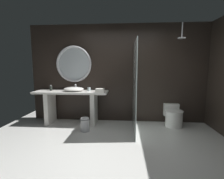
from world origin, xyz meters
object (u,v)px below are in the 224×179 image
object	(u,v)px
round_wall_mirror	(74,64)
rain_shower_head	(182,36)
folded_hand_towel	(100,91)
toilet	(173,116)
waste_bin	(85,124)
vessel_sink	(74,89)
soap_dispenser	(51,88)
tumbler_cup	(89,89)

from	to	relation	value
round_wall_mirror	rain_shower_head	bearing A→B (deg)	-7.36
folded_hand_towel	rain_shower_head	bearing A→B (deg)	3.80
toilet	waste_bin	bearing A→B (deg)	-165.95
vessel_sink	folded_hand_towel	world-z (taller)	vessel_sink
round_wall_mirror	folded_hand_towel	distance (m)	1.12
vessel_sink	soap_dispenser	world-z (taller)	vessel_sink
waste_bin	tumbler_cup	bearing A→B (deg)	91.29
waste_bin	vessel_sink	bearing A→B (deg)	129.13
tumbler_cup	round_wall_mirror	size ratio (longest dim) A/B	0.09
vessel_sink	folded_hand_towel	distance (m)	0.73
round_wall_mirror	waste_bin	size ratio (longest dim) A/B	2.89
vessel_sink	rain_shower_head	world-z (taller)	rain_shower_head
tumbler_cup	round_wall_mirror	distance (m)	0.82
vessel_sink	round_wall_mirror	size ratio (longest dim) A/B	0.53
rain_shower_head	waste_bin	xyz separation A→B (m)	(-2.21, -0.43, -2.02)
vessel_sink	waste_bin	xyz separation A→B (m)	(0.40, -0.49, -0.75)
tumbler_cup	waste_bin	distance (m)	0.93
toilet	folded_hand_towel	bearing A→B (deg)	-172.85
soap_dispenser	waste_bin	world-z (taller)	soap_dispenser
vessel_sink	round_wall_mirror	xyz separation A→B (m)	(-0.07, 0.29, 0.64)
rain_shower_head	toilet	bearing A→B (deg)	121.92
round_wall_mirror	toilet	xyz separation A→B (m)	(2.62, -0.24, -1.32)
waste_bin	toilet	bearing A→B (deg)	14.05
soap_dispenser	round_wall_mirror	distance (m)	0.88
rain_shower_head	folded_hand_towel	distance (m)	2.29
rain_shower_head	toilet	size ratio (longest dim) A/B	0.61
tumbler_cup	folded_hand_towel	xyz separation A→B (m)	(0.33, -0.25, 0.00)
round_wall_mirror	waste_bin	distance (m)	1.66
soap_dispenser	folded_hand_towel	bearing A→B (deg)	-9.64
round_wall_mirror	vessel_sink	bearing A→B (deg)	-76.41
soap_dispenser	round_wall_mirror	size ratio (longest dim) A/B	0.15
toilet	folded_hand_towel	distance (m)	1.97
waste_bin	folded_hand_towel	world-z (taller)	folded_hand_towel
rain_shower_head	waste_bin	bearing A→B (deg)	-168.91
soap_dispenser	folded_hand_towel	distance (m)	1.36
tumbler_cup	folded_hand_towel	size ratio (longest dim) A/B	0.45
round_wall_mirror	folded_hand_towel	xyz separation A→B (m)	(0.78, -0.47, -0.65)
waste_bin	folded_hand_towel	xyz separation A→B (m)	(0.31, 0.31, 0.74)
folded_hand_towel	waste_bin	bearing A→B (deg)	-135.61
tumbler_cup	rain_shower_head	size ratio (longest dim) A/B	0.25
toilet	folded_hand_towel	xyz separation A→B (m)	(-1.84, -0.23, 0.67)
tumbler_cup	toilet	size ratio (longest dim) A/B	0.15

